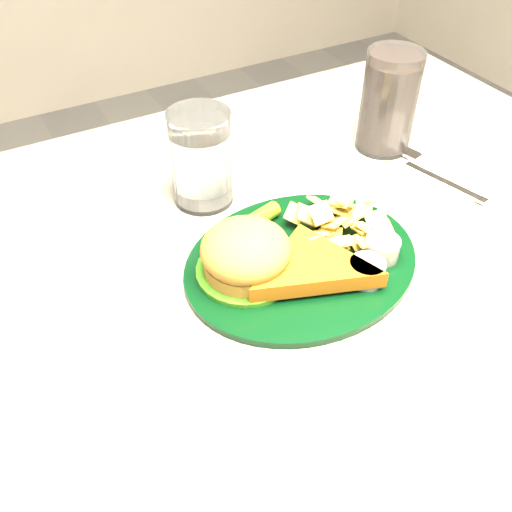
{
  "coord_description": "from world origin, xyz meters",
  "views": [
    {
      "loc": [
        -0.27,
        -0.47,
        1.23
      ],
      "look_at": [
        -0.04,
        -0.06,
        0.8
      ],
      "focal_mm": 40.0,
      "sensor_mm": 36.0,
      "label": 1
    }
  ],
  "objects_px": {
    "water_glass": "(201,158)",
    "fork_napkin": "(440,179)",
    "dinner_plate": "(303,244)",
    "table": "(260,414)",
    "cola_glass": "(389,102)"
  },
  "relations": [
    {
      "from": "table",
      "to": "cola_glass",
      "type": "xyz_separation_m",
      "value": [
        0.29,
        0.12,
        0.45
      ]
    },
    {
      "from": "table",
      "to": "water_glass",
      "type": "height_order",
      "value": "water_glass"
    },
    {
      "from": "cola_glass",
      "to": "dinner_plate",
      "type": "bearing_deg",
      "value": -146.51
    },
    {
      "from": "cola_glass",
      "to": "water_glass",
      "type": "bearing_deg",
      "value": 178.14
    },
    {
      "from": "table",
      "to": "dinner_plate",
      "type": "xyz_separation_m",
      "value": [
        0.03,
        -0.05,
        0.41
      ]
    },
    {
      "from": "dinner_plate",
      "to": "water_glass",
      "type": "relative_size",
      "value": 2.26
    },
    {
      "from": "dinner_plate",
      "to": "table",
      "type": "bearing_deg",
      "value": 116.52
    },
    {
      "from": "cola_glass",
      "to": "table",
      "type": "bearing_deg",
      "value": -156.72
    },
    {
      "from": "dinner_plate",
      "to": "fork_napkin",
      "type": "xyz_separation_m",
      "value": [
        0.27,
        0.05,
        -0.03
      ]
    },
    {
      "from": "water_glass",
      "to": "fork_napkin",
      "type": "bearing_deg",
      "value": -22.17
    },
    {
      "from": "dinner_plate",
      "to": "water_glass",
      "type": "height_order",
      "value": "water_glass"
    },
    {
      "from": "water_glass",
      "to": "table",
      "type": "bearing_deg",
      "value": -82.73
    },
    {
      "from": "water_glass",
      "to": "dinner_plate",
      "type": "bearing_deg",
      "value": -75.6
    },
    {
      "from": "table",
      "to": "water_glass",
      "type": "distance_m",
      "value": 0.46
    },
    {
      "from": "cola_glass",
      "to": "fork_napkin",
      "type": "bearing_deg",
      "value": -84.31
    }
  ]
}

